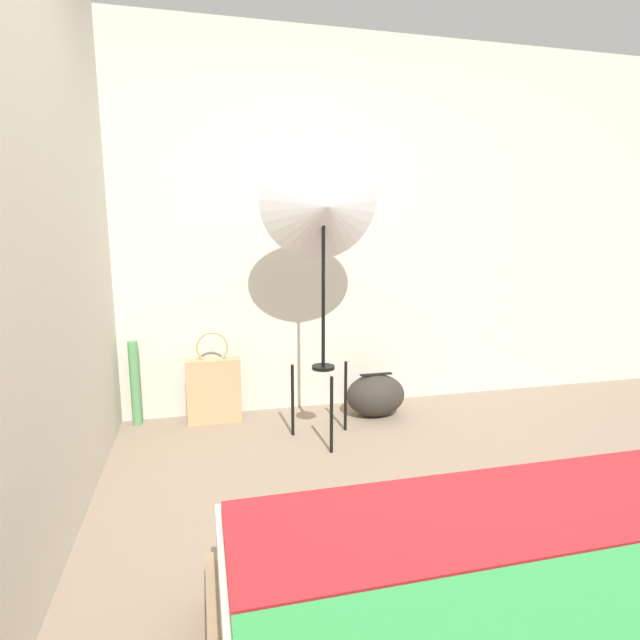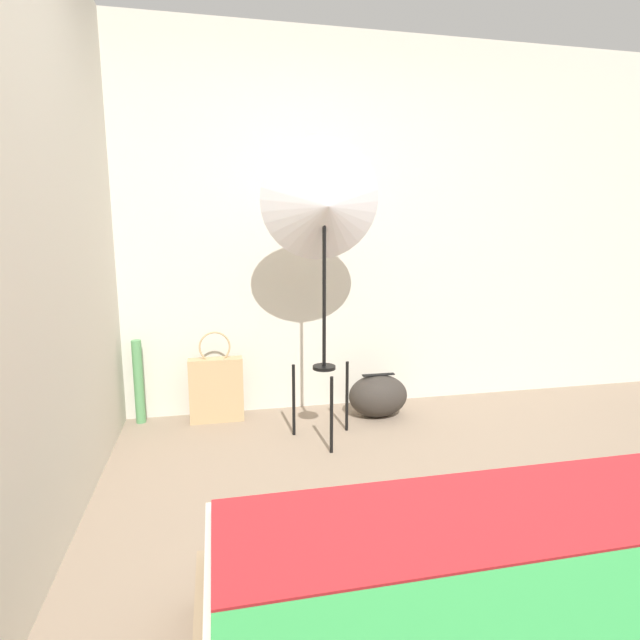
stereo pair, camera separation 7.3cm
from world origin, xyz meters
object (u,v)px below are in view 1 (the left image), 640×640
(photo_umbrella, at_px, (323,205))
(paper_roll, at_px, (135,383))
(duffel_bag, at_px, (376,395))
(tote_bag, at_px, (214,390))

(photo_umbrella, relative_size, paper_roll, 3.18)
(paper_roll, bearing_deg, photo_umbrella, -24.32)
(photo_umbrella, height_order, duffel_bag, photo_umbrella)
(tote_bag, relative_size, duffel_bag, 1.50)
(photo_umbrella, height_order, paper_roll, photo_umbrella)
(photo_umbrella, xyz_separation_m, duffel_bag, (0.45, 0.30, -1.27))
(tote_bag, xyz_separation_m, duffel_bag, (1.10, -0.14, -0.08))
(tote_bag, height_order, paper_roll, tote_bag)
(tote_bag, bearing_deg, photo_umbrella, -34.49)
(duffel_bag, bearing_deg, tote_bag, 172.50)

